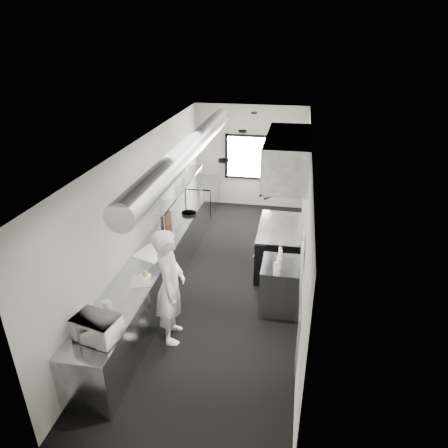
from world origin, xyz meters
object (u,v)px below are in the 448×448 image
at_px(cutting_board, 153,252).
at_px(squeeze_bottle_a, 276,267).
at_px(plate_stack_d, 182,169).
at_px(squeeze_bottle_e, 280,252).
at_px(prep_counter, 159,268).
at_px(deli_tub_b, 107,304).
at_px(bottle_station, 279,286).
at_px(range, 278,247).
at_px(plate_stack_a, 166,190).
at_px(line_cook, 170,287).
at_px(plate_stack_b, 169,185).
at_px(knife_block, 166,218).
at_px(deli_tub_a, 90,322).
at_px(pass_shelf, 176,187).
at_px(squeeze_bottle_d, 280,255).
at_px(plate_stack_c, 176,176).
at_px(exhaust_hood, 287,157).
at_px(squeeze_bottle_b, 278,264).
at_px(squeeze_bottle_c, 279,261).
at_px(far_work_table, 203,197).
at_px(microwave, 97,328).
at_px(small_plate, 145,276).

xyz_separation_m(cutting_board, squeeze_bottle_a, (2.22, -0.24, 0.08)).
height_order(plate_stack_d, squeeze_bottle_e, plate_stack_d).
xyz_separation_m(prep_counter, deli_tub_b, (-0.11, -1.86, 0.50)).
height_order(bottle_station, cutting_board, cutting_board).
height_order(range, plate_stack_d, plate_stack_d).
height_order(prep_counter, squeeze_bottle_a, squeeze_bottle_a).
distance_m(plate_stack_a, squeeze_bottle_a, 2.69).
bearing_deg(deli_tub_b, range, 53.09).
bearing_deg(line_cook, squeeze_bottle_a, -73.32).
xyz_separation_m(deli_tub_b, plate_stack_d, (0.05, 3.92, 0.80)).
xyz_separation_m(plate_stack_b, squeeze_bottle_e, (2.34, -1.07, -0.72)).
bearing_deg(deli_tub_b, knife_block, 90.33).
height_order(range, cutting_board, range).
height_order(bottle_station, deli_tub_a, deli_tub_a).
bearing_deg(pass_shelf, bottle_station, -35.99).
bearing_deg(range, pass_shelf, 172.33).
relative_size(plate_stack_d, squeeze_bottle_d, 1.80).
xyz_separation_m(deli_tub_a, plate_stack_c, (0.10, 3.89, 0.78)).
height_order(exhaust_hood, plate_stack_b, exhaust_hood).
relative_size(squeeze_bottle_b, squeeze_bottle_d, 0.95).
bearing_deg(bottle_station, pass_shelf, 144.01).
distance_m(line_cook, deli_tub_a, 1.29).
distance_m(squeeze_bottle_b, squeeze_bottle_c, 0.10).
relative_size(bottle_station, far_work_table, 0.75).
bearing_deg(squeeze_bottle_b, far_work_table, 119.18).
bearing_deg(far_work_table, squeeze_bottle_e, -58.00).
xyz_separation_m(pass_shelf, squeeze_bottle_a, (2.26, -1.95, -0.55)).
relative_size(plate_stack_a, squeeze_bottle_d, 1.51).
bearing_deg(squeeze_bottle_a, squeeze_bottle_c, 79.45).
bearing_deg(line_cook, range, -43.13).
xyz_separation_m(microwave, deli_tub_a, (-0.23, 0.22, -0.11)).
bearing_deg(plate_stack_a, microwave, -88.35).
bearing_deg(microwave, deli_tub_b, 116.63).
bearing_deg(deli_tub_a, plate_stack_c, 88.49).
bearing_deg(bottle_station, squeeze_bottle_b, -105.50).
bearing_deg(pass_shelf, squeeze_bottle_d, -33.90).
height_order(plate_stack_d, squeeze_bottle_b, plate_stack_d).
bearing_deg(squeeze_bottle_e, exhaust_hood, 90.87).
height_order(deli_tub_b, small_plate, deli_tub_b).
height_order(exhaust_hood, prep_counter, exhaust_hood).
bearing_deg(plate_stack_d, cutting_board, -88.50).
xyz_separation_m(small_plate, squeeze_bottle_b, (2.11, 0.65, 0.08)).
xyz_separation_m(far_work_table, cutting_board, (0.00, -3.91, 0.46)).
bearing_deg(line_cook, squeeze_bottle_b, -71.01).
bearing_deg(exhaust_hood, range, 180.00).
xyz_separation_m(plate_stack_d, squeeze_bottle_b, (2.32, -2.41, -0.75)).
xyz_separation_m(far_work_table, squeeze_bottle_b, (2.26, -4.05, 0.54)).
relative_size(prep_counter, deli_tub_b, 44.95).
height_order(bottle_station, small_plate, small_plate).
bearing_deg(squeeze_bottle_e, deli_tub_b, -140.77).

